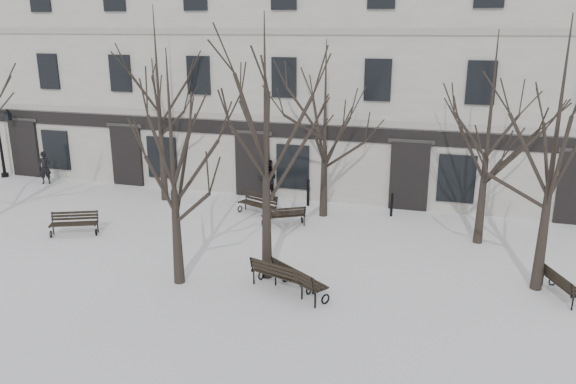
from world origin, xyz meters
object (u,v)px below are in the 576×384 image
at_px(bench_0, 74,223).
at_px(tree_1, 171,142).
at_px(tree_3, 558,125).
at_px(bench_3, 258,204).
at_px(bench_4, 284,216).
at_px(bench_5, 561,283).
at_px(tree_2, 265,119).
at_px(bench_1, 279,274).
at_px(bench_2, 298,278).
at_px(lamp_post, 3,138).

bearing_deg(bench_0, tree_1, -48.43).
distance_m(tree_3, bench_3, 11.86).
bearing_deg(bench_4, bench_5, 130.21).
distance_m(tree_2, bench_1, 4.55).
bearing_deg(bench_5, bench_1, 80.71).
bearing_deg(bench_5, bench_0, 66.16).
bearing_deg(bench_2, bench_3, -26.47).
bearing_deg(tree_3, bench_1, -162.54).
relative_size(bench_2, lamp_post, 0.54).
bearing_deg(tree_1, bench_5, 11.62).
bearing_deg(tree_2, bench_1, -49.95).
xyz_separation_m(tree_3, bench_5, (0.60, -0.41, -4.46)).
bearing_deg(bench_1, bench_5, -148.63).
xyz_separation_m(bench_0, bench_1, (8.74, -2.20, 0.04)).
bearing_deg(bench_3, bench_4, -15.22).
bearing_deg(tree_2, tree_1, -154.75).
relative_size(bench_2, bench_4, 1.12).
distance_m(bench_1, bench_5, 8.08).
relative_size(tree_1, bench_5, 4.13).
xyz_separation_m(tree_2, tree_3, (7.92, 1.51, -0.04)).
height_order(tree_1, bench_3, tree_1).
relative_size(bench_0, bench_5, 1.06).
distance_m(tree_3, bench_5, 4.51).
xyz_separation_m(tree_1, tree_3, (10.35, 2.66, 0.56)).
bearing_deg(bench_0, tree_3, -23.66).
bearing_deg(bench_0, bench_5, -25.08).
height_order(bench_1, bench_2, bench_2).
height_order(tree_3, bench_5, tree_3).
relative_size(tree_2, bench_4, 4.56).
height_order(tree_3, lamp_post, tree_3).
bearing_deg(tree_1, bench_1, 6.91).
relative_size(tree_2, bench_3, 4.33).
bearing_deg(bench_2, bench_5, -129.40).
bearing_deg(bench_0, bench_3, 11.81).
xyz_separation_m(tree_1, bench_4, (1.57, 5.64, -3.88)).
relative_size(bench_1, bench_5, 1.15).
relative_size(bench_1, bench_3, 1.06).
xyz_separation_m(bench_2, bench_4, (-2.11, 5.42, -0.06)).
xyz_separation_m(tree_1, bench_3, (0.13, 6.75, -3.86)).
distance_m(bench_4, bench_5, 9.96).
bearing_deg(bench_5, tree_2, 74.67).
xyz_separation_m(tree_3, bench_2, (-6.66, -2.44, -4.37)).
bearing_deg(bench_1, lamp_post, -7.69).
bearing_deg(tree_3, tree_1, -165.59).
bearing_deg(bench_1, tree_1, 24.86).
relative_size(bench_3, bench_5, 1.08).
height_order(bench_0, bench_1, bench_1).
distance_m(bench_1, lamp_post, 19.32).
distance_m(tree_1, bench_3, 7.77).
relative_size(bench_1, bench_2, 1.00).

